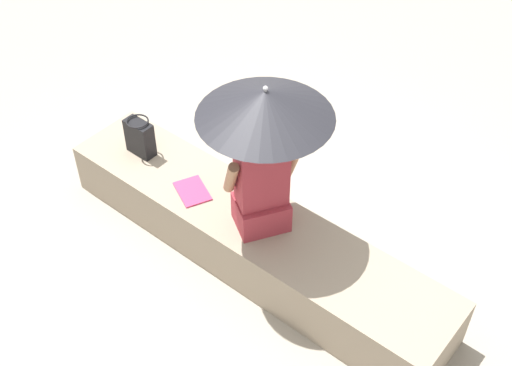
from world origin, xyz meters
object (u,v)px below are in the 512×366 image
Objects in this scene: parasol at (265,104)px; magazine at (192,191)px; handbag_black at (140,137)px; person_seated at (261,182)px.

magazine is at bearing -170.27° from parasol.
handbag_black is 0.62m from magazine.
person_seated is 0.81× the size of parasol.
handbag_black reaches higher than magazine.
handbag_black is at bearing 179.66° from person_seated.
parasol is 3.66× the size of handbag_black.
person_seated is 1.20m from handbag_black.
person_seated reaches higher than magazine.
parasol reaches higher than handbag_black.
handbag_black is (-1.17, 0.01, -0.24)m from person_seated.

